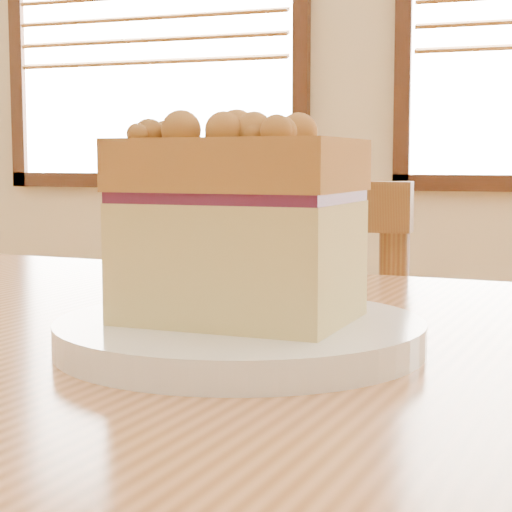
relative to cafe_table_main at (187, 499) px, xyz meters
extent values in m
cube|color=white|center=(-1.90, 3.86, 1.07)|extent=(1.60, 0.02, 1.80)
cube|color=#3D1C10|center=(-1.90, 3.84, 0.13)|extent=(1.76, 0.06, 0.08)
cube|color=#3D1C10|center=(-2.74, 3.84, 1.07)|extent=(0.08, 0.06, 1.96)
cube|color=#8D5C21|center=(-1.90, 3.81, 0.99)|extent=(1.56, 0.05, 0.03)
cube|color=#8D5C21|center=(-1.90, 3.81, 0.87)|extent=(1.56, 0.05, 0.03)
cube|color=#8D5C21|center=(-1.90, 3.81, 0.76)|extent=(1.56, 0.05, 0.03)
cube|color=#C5804C|center=(0.00, 0.00, 0.10)|extent=(1.12, 0.80, 0.04)
cube|color=brown|center=(-0.10, 0.58, -0.22)|extent=(0.41, 0.41, 0.04)
cylinder|color=brown|center=(0.06, 0.42, -0.01)|extent=(0.03, 0.03, 0.42)
cylinder|color=brown|center=(-0.25, 0.40, -0.01)|extent=(0.03, 0.03, 0.42)
cube|color=brown|center=(-0.09, 0.41, 0.18)|extent=(0.35, 0.06, 0.06)
cylinder|color=brown|center=(-0.01, 0.42, -0.02)|extent=(0.02, 0.02, 0.37)
cylinder|color=brown|center=(-0.09, 0.41, -0.02)|extent=(0.02, 0.02, 0.37)
cylinder|color=brown|center=(-0.18, 0.41, -0.02)|extent=(0.02, 0.02, 0.37)
cylinder|color=white|center=(0.05, -0.03, 0.12)|extent=(0.23, 0.23, 0.02)
cylinder|color=white|center=(0.05, -0.03, 0.12)|extent=(0.15, 0.15, 0.01)
cube|color=tan|center=(0.05, -0.03, 0.17)|extent=(0.14, 0.11, 0.07)
cube|color=#501732|center=(0.05, -0.03, 0.21)|extent=(0.14, 0.11, 0.01)
cube|color=#986130|center=(0.05, -0.03, 0.23)|extent=(0.14, 0.11, 0.03)
sphere|color=#986130|center=(0.05, -0.07, 0.25)|extent=(0.02, 0.02, 0.02)
sphere|color=#986130|center=(0.00, -0.01, 0.25)|extent=(0.02, 0.02, 0.02)
sphere|color=#986130|center=(0.02, -0.05, 0.25)|extent=(0.02, 0.02, 0.02)
sphere|color=#986130|center=(0.01, -0.03, 0.25)|extent=(0.02, 0.02, 0.02)
sphere|color=#986130|center=(0.02, -0.07, 0.25)|extent=(0.01, 0.01, 0.01)
sphere|color=#986130|center=(0.05, -0.02, 0.25)|extent=(0.02, 0.02, 0.02)
sphere|color=#986130|center=(0.10, -0.06, 0.25)|extent=(0.02, 0.02, 0.02)
sphere|color=#986130|center=(0.01, -0.05, 0.25)|extent=(0.02, 0.02, 0.02)
sphere|color=#986130|center=(0.00, 0.00, 0.25)|extent=(0.02, 0.02, 0.02)
sphere|color=#986130|center=(0.05, -0.03, 0.25)|extent=(0.02, 0.02, 0.02)
sphere|color=#986130|center=(0.03, 0.00, 0.25)|extent=(0.02, 0.02, 0.02)
sphere|color=#986130|center=(0.06, 0.00, 0.25)|extent=(0.02, 0.02, 0.02)
sphere|color=#986130|center=(0.00, -0.03, 0.25)|extent=(0.01, 0.01, 0.01)
sphere|color=#986130|center=(0.08, -0.03, 0.25)|extent=(0.02, 0.02, 0.02)
sphere|color=#986130|center=(0.03, -0.06, 0.25)|extent=(0.02, 0.02, 0.02)
sphere|color=#986130|center=(0.07, -0.05, 0.25)|extent=(0.02, 0.02, 0.02)
sphere|color=#986130|center=(-0.02, -0.03, 0.19)|extent=(0.01, 0.01, 0.01)
sphere|color=#986130|center=(-0.02, 0.00, 0.21)|extent=(0.01, 0.01, 0.01)
sphere|color=#986130|center=(-0.02, -0.02, 0.21)|extent=(0.01, 0.01, 0.01)
sphere|color=#986130|center=(-0.02, 0.00, 0.23)|extent=(0.01, 0.01, 0.01)
sphere|color=#986130|center=(-0.02, 0.00, 0.22)|extent=(0.01, 0.01, 0.01)
camera|label=1|loc=(0.24, -0.54, 0.23)|focal=62.00mm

